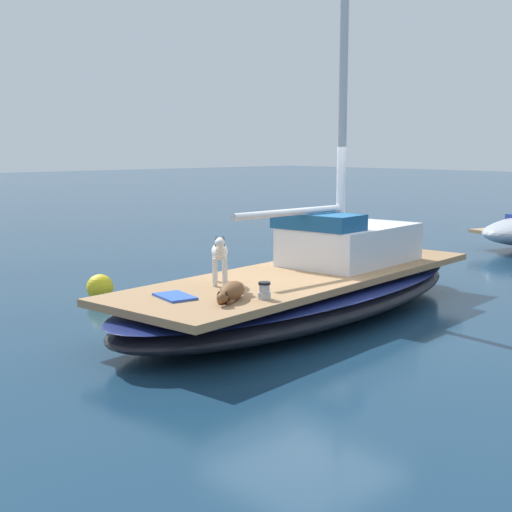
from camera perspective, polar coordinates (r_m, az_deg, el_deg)
name	(u,v)px	position (r m, az deg, el deg)	size (l,w,h in m)	color
ground_plane	(305,316)	(10.69, 3.97, -4.80)	(120.00, 120.00, 0.00)	navy
sailboat_main	(305,294)	(10.62, 3.99, -3.05)	(3.38, 7.49, 0.66)	black
mast_main	(338,20)	(11.18, 6.61, 18.28)	(0.14, 2.27, 8.18)	silver
cabin_house	(347,242)	(11.42, 7.32, 1.15)	(1.66, 2.38, 0.84)	silver
dog_white	(220,253)	(9.57, -2.93, 0.21)	(0.78, 0.66, 0.70)	silver
dog_brown	(231,292)	(8.62, -2.02, -2.87)	(0.58, 0.85, 0.22)	brown
deck_winch	(264,291)	(8.69, 0.68, -2.82)	(0.16, 0.16, 0.21)	#B7B7BC
deck_towel	(175,296)	(8.83, -6.52, -3.24)	(0.56, 0.36, 0.03)	blue
mooring_buoy	(100,288)	(11.92, -12.39, -2.49)	(0.44, 0.44, 0.44)	yellow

